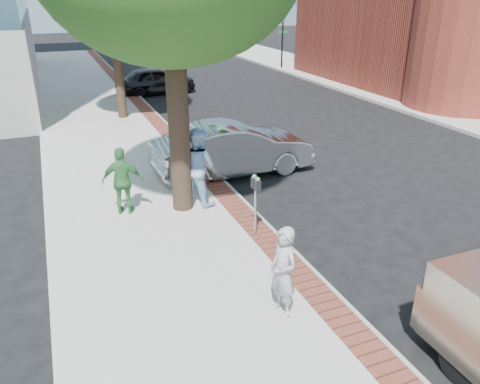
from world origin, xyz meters
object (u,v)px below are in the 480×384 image
bg_car (156,80)px  sedan_silver (233,149)px  person_green (123,181)px  parking_meter (256,193)px  person_gray (283,272)px  person_officer (198,167)px

bg_car → sedan_silver: bearing=172.0°
person_green → bg_car: 15.52m
parking_meter → bg_car: size_ratio=0.34×
person_green → sedan_silver: 4.15m
person_gray → sedan_silver: person_gray is taller
person_green → bg_car: (4.23, 14.92, -0.28)m
parking_meter → person_officer: 2.29m
parking_meter → person_gray: bearing=-104.7°
person_officer → bg_car: (2.31, 15.05, -0.44)m
parking_meter → person_officer: person_officer is taller
person_gray → sedan_silver: 7.23m
person_gray → person_officer: size_ratio=0.82×
person_green → person_gray: bearing=127.9°
person_gray → person_officer: 5.00m
parking_meter → bg_car: 17.32m
parking_meter → person_green: 3.48m
sedan_silver → bg_car: sedan_silver is taller
parking_meter → person_gray: person_gray is taller
parking_meter → person_green: (-2.60, 2.31, -0.18)m
sedan_silver → person_officer: bearing=136.5°
person_officer → bg_car: 15.23m
person_green → bg_car: person_green is taller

